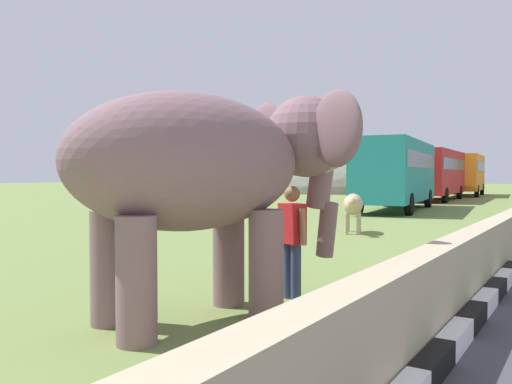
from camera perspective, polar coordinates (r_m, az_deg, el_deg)
barrier_parapet at (r=5.18m, az=15.78°, el=-12.91°), size 28.00×0.36×1.00m
elephant at (r=6.61m, az=-4.60°, el=2.84°), size 4.04×3.19×2.94m
person_handler at (r=7.63m, az=3.96°, el=-4.82°), size 0.39×0.62×1.66m
bus_teal at (r=27.56m, az=15.12°, el=2.39°), size 10.03×3.69×3.50m
bus_red at (r=38.79m, az=19.06°, el=2.19°), size 10.01×3.09×3.50m
bus_orange at (r=48.45m, az=21.91°, el=2.08°), size 9.31×3.37×3.50m
cow_near at (r=16.49m, az=10.56°, el=-1.43°), size 1.91×1.08×1.23m
hill_east at (r=63.05m, az=9.25°, el=0.22°), size 31.61×25.29×11.00m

